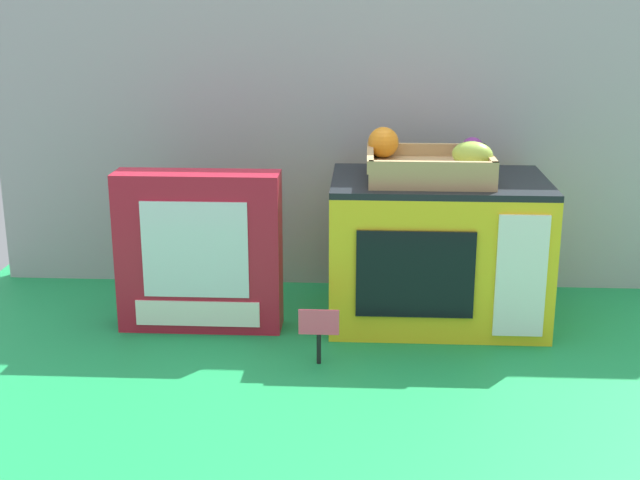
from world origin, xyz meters
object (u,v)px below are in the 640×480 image
at_px(price_sign, 319,328).
at_px(food_groups_crate, 430,165).
at_px(cookie_set_box, 199,252).
at_px(toy_microwave, 437,250).

bearing_deg(price_sign, food_groups_crate, 48.81).
distance_m(food_groups_crate, cookie_set_box, 0.46).
bearing_deg(price_sign, toy_microwave, 46.77).
xyz_separation_m(toy_microwave, price_sign, (-0.22, -0.23, -0.07)).
height_order(toy_microwave, cookie_set_box, cookie_set_box).
height_order(toy_microwave, price_sign, toy_microwave).
bearing_deg(food_groups_crate, toy_microwave, 15.73).
distance_m(cookie_set_box, price_sign, 0.29).
height_order(cookie_set_box, price_sign, cookie_set_box).
xyz_separation_m(toy_microwave, cookie_set_box, (-0.45, -0.07, 0.01)).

